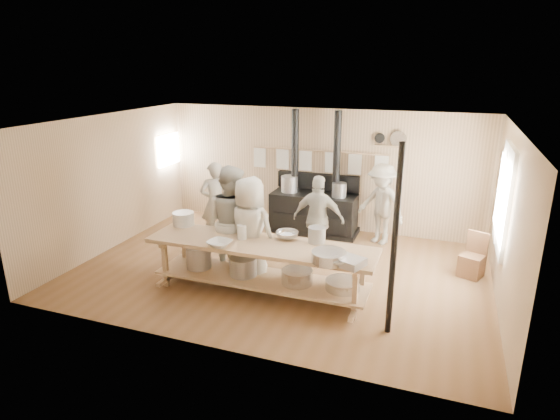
{
  "coord_description": "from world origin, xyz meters",
  "views": [
    {
      "loc": [
        2.58,
        -7.1,
        3.51
      ],
      "look_at": [
        -0.08,
        0.2,
        1.05
      ],
      "focal_mm": 30.0,
      "sensor_mm": 36.0,
      "label": 1
    }
  ],
  "objects": [
    {
      "name": "cook_right",
      "position": [
        0.49,
        0.67,
        0.8
      ],
      "size": [
        0.94,
        0.4,
        1.61
      ],
      "primitive_type": "imported",
      "rotation": [
        0.0,
        0.0,
        3.15
      ],
      "color": "#B9B6A4",
      "rests_on": "ground"
    },
    {
      "name": "pitcher",
      "position": [
        -0.34,
        -0.83,
        0.97
      ],
      "size": [
        0.17,
        0.17,
        0.23
      ],
      "primitive_type": "cylinder",
      "rotation": [
        0.0,
        0.0,
        -0.17
      ],
      "color": "white",
      "rests_on": "prep_table"
    },
    {
      "name": "cook_center",
      "position": [
        -0.29,
        -0.62,
        0.9
      ],
      "size": [
        0.95,
        0.67,
        1.81
      ],
      "primitive_type": "imported",
      "rotation": [
        0.0,
        0.0,
        3.02
      ],
      "color": "#B9B6A4",
      "rests_on": "ground"
    },
    {
      "name": "ground",
      "position": [
        0.0,
        0.0,
        0.0
      ],
      "size": [
        7.0,
        7.0,
        0.0
      ],
      "primitive_type": "plane",
      "color": "brown",
      "rests_on": "ground"
    },
    {
      "name": "roasting_pan",
      "position": [
        1.41,
        -1.23,
        0.9
      ],
      "size": [
        0.58,
        0.49,
        0.11
      ],
      "primitive_type": "cube",
      "rotation": [
        0.0,
        0.0,
        -0.37
      ],
      "color": "#B2B2B7",
      "rests_on": "prep_table"
    },
    {
      "name": "bucket_galv",
      "position": [
        0.81,
        -0.57,
        0.97
      ],
      "size": [
        0.27,
        0.27,
        0.25
      ],
      "primitive_type": "cylinder",
      "rotation": [
        0.0,
        0.0,
        -0.01
      ],
      "color": "gray",
      "rests_on": "prep_table"
    },
    {
      "name": "bowl_steel_a",
      "position": [
        -1.55,
        -0.57,
        0.9
      ],
      "size": [
        0.47,
        0.47,
        0.11
      ],
      "primitive_type": "imported",
      "rotation": [
        0.0,
        0.0,
        0.86
      ],
      "color": "silver",
      "rests_on": "prep_table"
    },
    {
      "name": "bowl_white_a",
      "position": [
        -0.53,
        -1.23,
        0.89
      ],
      "size": [
        0.41,
        0.41,
        0.09
      ],
      "primitive_type": "imported",
      "rotation": [
        0.0,
        0.0,
        -0.17
      ],
      "color": "white",
      "rests_on": "prep_table"
    },
    {
      "name": "cook_far_left",
      "position": [
        -1.69,
        0.87,
        0.83
      ],
      "size": [
        0.72,
        0.68,
        1.66
      ],
      "primitive_type": "imported",
      "rotation": [
        0.0,
        0.0,
        3.79
      ],
      "color": "#B9B6A4",
      "rests_on": "ground"
    },
    {
      "name": "stove",
      "position": [
        -0.01,
        2.12,
        0.52
      ],
      "size": [
        1.9,
        0.75,
        2.6
      ],
      "color": "black",
      "rests_on": "ground"
    },
    {
      "name": "towel_rail",
      "position": [
        0.0,
        2.4,
        1.56
      ],
      "size": [
        3.0,
        0.04,
        0.47
      ],
      "color": "tan",
      "rests_on": "ground"
    },
    {
      "name": "back_wall_shelf",
      "position": [
        1.46,
        2.43,
        2.0
      ],
      "size": [
        0.63,
        0.14,
        0.32
      ],
      "color": "tan",
      "rests_on": "ground"
    },
    {
      "name": "room_shell",
      "position": [
        0.0,
        0.0,
        1.62
      ],
      "size": [
        7.0,
        7.0,
        7.0
      ],
      "color": "tan",
      "rests_on": "ground"
    },
    {
      "name": "chair",
      "position": [
        3.16,
        0.91,
        0.23
      ],
      "size": [
        0.47,
        0.47,
        0.77
      ],
      "rotation": [
        0.0,
        0.0,
        -0.39
      ],
      "color": "#523320",
      "rests_on": "ground"
    },
    {
      "name": "bowl_white_b",
      "position": [
        1.34,
        -1.23,
        0.9
      ],
      "size": [
        0.55,
        0.55,
        0.1
      ],
      "primitive_type": "imported",
      "rotation": [
        0.0,
        0.0,
        2.18
      ],
      "color": "white",
      "rests_on": "prep_table"
    },
    {
      "name": "cook_by_window",
      "position": [
        1.43,
        1.95,
        0.82
      ],
      "size": [
        1.22,
        1.04,
        1.64
      ],
      "primitive_type": "imported",
      "rotation": [
        0.0,
        0.0,
        -0.5
      ],
      "color": "#B9B6A4",
      "rests_on": "ground"
    },
    {
      "name": "prep_table",
      "position": [
        -0.01,
        -0.9,
        0.52
      ],
      "size": [
        3.6,
        0.9,
        0.85
      ],
      "color": "tan",
      "rests_on": "ground"
    },
    {
      "name": "mixing_bowl_large",
      "position": [
        1.17,
        -1.23,
        0.93
      ],
      "size": [
        0.51,
        0.51,
        0.16
      ],
      "primitive_type": "cylinder",
      "rotation": [
        0.0,
        0.0,
        -0.06
      ],
      "color": "silver",
      "rests_on": "prep_table"
    },
    {
      "name": "deep_bowl_enamel",
      "position": [
        -1.55,
        -0.57,
        0.96
      ],
      "size": [
        0.41,
        0.41,
        0.23
      ],
      "primitive_type": "cylinder",
      "rotation": [
        0.0,
        0.0,
        -0.14
      ],
      "color": "white",
      "rests_on": "prep_table"
    },
    {
      "name": "bowl_steel_b",
      "position": [
        0.32,
        -0.57,
        0.91
      ],
      "size": [
        0.41,
        0.41,
        0.11
      ],
      "primitive_type": "imported",
      "rotation": [
        0.0,
        0.0,
        3.3
      ],
      "color": "silver",
      "rests_on": "prep_table"
    },
    {
      "name": "left_opening",
      "position": [
        -3.45,
        2.0,
        1.6
      ],
      "size": [
        0.0,
        0.9,
        0.9
      ],
      "color": "white",
      "rests_on": "ground"
    },
    {
      "name": "window_right",
      "position": [
        3.47,
        0.6,
        1.5
      ],
      "size": [
        0.09,
        1.5,
        1.65
      ],
      "color": "beige",
      "rests_on": "ground"
    },
    {
      "name": "support_post",
      "position": [
        2.05,
        -1.35,
        1.3
      ],
      "size": [
        0.08,
        0.08,
        2.6
      ],
      "primitive_type": "cylinder",
      "color": "black",
      "rests_on": "ground"
    },
    {
      "name": "cook_left",
      "position": [
        -0.73,
        -0.38,
        0.96
      ],
      "size": [
        1.16,
        1.07,
        1.91
      ],
      "primitive_type": "imported",
      "rotation": [
        0.0,
        0.0,
        2.68
      ],
      "color": "#B9B6A4",
      "rests_on": "ground"
    }
  ]
}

